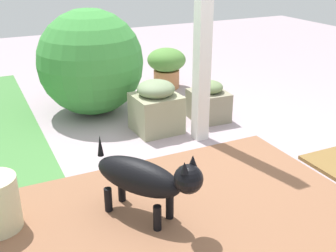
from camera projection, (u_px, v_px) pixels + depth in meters
ground_plane at (189, 158)px, 3.45m from camera, size 12.00×12.00×0.00m
brick_path at (188, 225)px, 2.60m from camera, size 1.80×2.40×0.02m
porch_pillar at (204, 8)px, 3.36m from camera, size 0.12×0.12×2.31m
stone_planter_nearest at (208, 102)px, 4.16m from camera, size 0.39×0.36×0.40m
stone_planter_near at (156, 107)px, 3.88m from camera, size 0.41×0.43×0.50m
round_shrub at (91, 62)px, 4.22m from camera, size 1.07×1.07×1.07m
terracotta_pot_broad at (166, 65)px, 5.10m from camera, size 0.47×0.47×0.49m
dog at (145, 178)px, 2.55m from camera, size 0.70×0.53×0.52m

